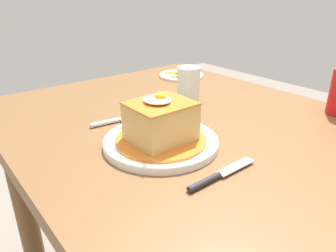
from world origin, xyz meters
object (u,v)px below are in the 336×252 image
(fork, at_px, (113,121))
(drinking_glass, at_px, (188,87))
(side_plate_fries, at_px, (181,75))
(main_plate, at_px, (161,141))
(knife, at_px, (214,177))

(fork, xyz_separation_m, drinking_glass, (-0.00, 0.26, 0.04))
(drinking_glass, height_order, side_plate_fries, drinking_glass)
(main_plate, xyz_separation_m, fork, (-0.17, -0.02, -0.00))
(fork, bearing_deg, main_plate, 6.89)
(side_plate_fries, bearing_deg, fork, -61.61)
(knife, bearing_deg, side_plate_fries, 143.58)
(main_plate, distance_m, drinking_glass, 0.30)
(side_plate_fries, bearing_deg, knife, -36.42)
(main_plate, xyz_separation_m, knife, (0.17, -0.01, -0.00))
(fork, height_order, knife, same)
(main_plate, distance_m, knife, 0.17)
(main_plate, height_order, drinking_glass, drinking_glass)
(fork, xyz_separation_m, side_plate_fries, (-0.24, 0.44, -0.00))
(knife, height_order, side_plate_fries, side_plate_fries)
(main_plate, distance_m, fork, 0.18)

